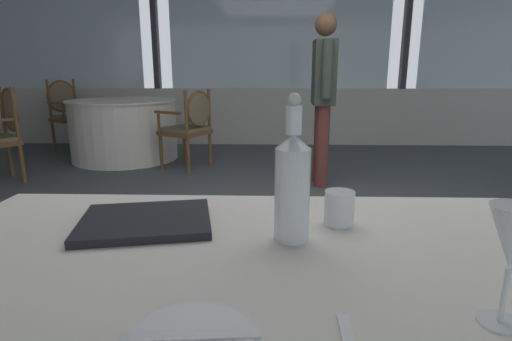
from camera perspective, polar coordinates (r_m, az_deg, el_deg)
The scene contains 11 objects.
ground_plane at distance 2.65m, azimuth 5.15°, elevation -11.14°, with size 15.13×15.13×0.00m, color #4C5156.
window_wall_far at distance 6.20m, azimuth 3.29°, elevation 13.72°, with size 11.64×0.14×2.72m.
side_plate at distance 0.61m, azimuth -9.18°, elevation -22.62°, with size 0.18×0.18×0.01m, color white.
butter_knife at distance 0.61m, azimuth -9.20°, elevation -22.23°, with size 0.20×0.02×0.00m, color silver.
water_bottle at distance 0.87m, azimuth 5.18°, elevation -1.92°, with size 0.08×0.08×0.32m.
water_tumbler at distance 1.00m, azimuth 11.74°, elevation -5.21°, with size 0.07×0.07×0.08m, color white.
menu_book at distance 1.02m, azimuth -15.36°, elevation -6.94°, with size 0.31×0.24×0.02m, color black.
background_table_0 at distance 5.44m, azimuth -18.20°, elevation 5.53°, with size 1.35×1.35×0.76m.
dining_chair_0_0 at distance 4.65m, azimuth -9.30°, elevation 6.65°, with size 0.63×0.65×0.92m.
dining_chair_0_1 at distance 6.29m, azimuth -25.09°, elevation 7.86°, with size 0.63×0.65×1.00m.
diner_person_0 at distance 3.98m, azimuth 9.53°, elevation 11.08°, with size 0.21×0.53×1.64m.
Camera 1 is at (-0.16, -2.39, 1.13)m, focal length 28.17 mm.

